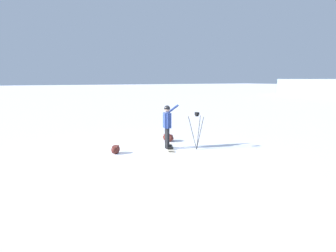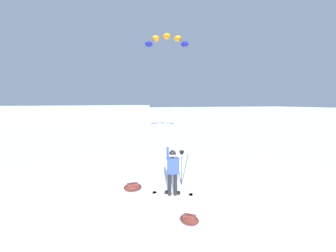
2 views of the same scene
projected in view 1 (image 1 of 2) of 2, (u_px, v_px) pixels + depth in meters
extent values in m
plane|color=white|center=(152.00, 151.00, 12.99)|extent=(300.00, 300.00, 0.00)
cylinder|color=black|center=(166.00, 138.00, 13.54)|extent=(0.14, 0.14, 0.85)
cylinder|color=black|center=(168.00, 139.00, 13.32)|extent=(0.14, 0.14, 0.85)
cube|color=navy|center=(167.00, 120.00, 13.33)|extent=(0.37, 0.46, 0.60)
sphere|color=tan|center=(167.00, 109.00, 13.27)|extent=(0.23, 0.23, 0.23)
sphere|color=black|center=(167.00, 108.00, 13.26)|extent=(0.24, 0.24, 0.24)
cylinder|color=navy|center=(172.00, 109.00, 13.50)|extent=(0.54, 0.25, 0.42)
cylinder|color=navy|center=(168.00, 121.00, 13.13)|extent=(0.09, 0.09, 0.60)
cube|color=beige|center=(170.00, 148.00, 13.51)|extent=(0.93, 1.49, 0.02)
cylinder|color=beige|center=(168.00, 145.00, 14.27)|extent=(0.28, 0.28, 0.02)
cylinder|color=beige|center=(172.00, 152.00, 12.76)|extent=(0.28, 0.28, 0.02)
cube|color=black|center=(169.00, 146.00, 13.72)|extent=(0.24, 0.21, 0.08)
cube|color=black|center=(170.00, 148.00, 13.29)|extent=(0.24, 0.21, 0.08)
ellipsoid|color=#4C1E19|center=(116.00, 150.00, 12.59)|extent=(0.58, 0.62, 0.30)
cube|color=brown|center=(116.00, 147.00, 12.57)|extent=(0.35, 0.37, 0.08)
cylinder|color=#262628|center=(200.00, 134.00, 13.12)|extent=(0.10, 0.36, 1.33)
cylinder|color=#262628|center=(198.00, 132.00, 13.39)|extent=(0.33, 0.21, 1.33)
cylinder|color=#262628|center=(193.00, 133.00, 13.21)|extent=(0.35, 0.15, 1.33)
cube|color=black|center=(197.00, 116.00, 13.15)|extent=(0.10, 0.10, 0.06)
cube|color=black|center=(197.00, 114.00, 13.13)|extent=(0.12, 0.16, 0.10)
ellipsoid|color=#4C1E19|center=(168.00, 138.00, 15.07)|extent=(0.41, 0.71, 0.32)
cube|color=brown|center=(168.00, 135.00, 15.05)|extent=(0.25, 0.43, 0.08)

